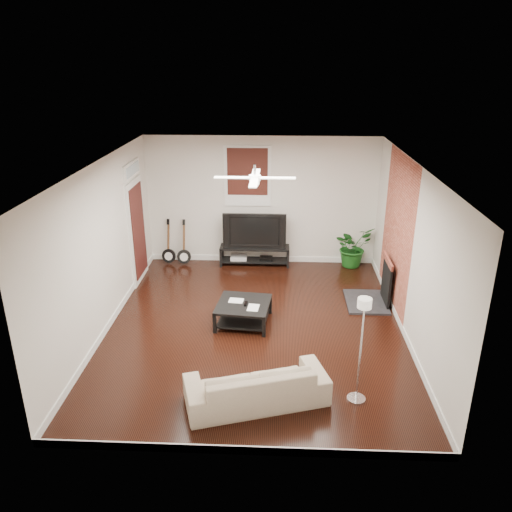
{
  "coord_description": "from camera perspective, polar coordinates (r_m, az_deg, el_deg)",
  "views": [
    {
      "loc": [
        0.37,
        -7.6,
        4.34
      ],
      "look_at": [
        0.0,
        0.4,
        1.15
      ],
      "focal_mm": 35.4,
      "sensor_mm": 36.0,
      "label": 1
    }
  ],
  "objects": [
    {
      "name": "room",
      "position": [
        8.16,
        -0.13,
        0.59
      ],
      "size": [
        5.01,
        6.01,
        2.81
      ],
      "color": "black",
      "rests_on": "ground"
    },
    {
      "name": "brick_accent",
      "position": [
        9.33,
        15.64,
        2.52
      ],
      "size": [
        0.02,
        2.2,
        2.8
      ],
      "primitive_type": "cube",
      "color": "#A34634",
      "rests_on": "floor"
    },
    {
      "name": "fireplace",
      "position": [
        9.61,
        13.4,
        -2.73
      ],
      "size": [
        0.8,
        1.1,
        0.92
      ],
      "primitive_type": "cube",
      "color": "black",
      "rests_on": "floor"
    },
    {
      "name": "window_back",
      "position": [
        10.86,
        -0.96,
        8.99
      ],
      "size": [
        1.0,
        0.06,
        1.3
      ],
      "primitive_type": "cube",
      "color": "black",
      "rests_on": "wall_back"
    },
    {
      "name": "door_left",
      "position": [
        10.39,
        -13.32,
        3.81
      ],
      "size": [
        0.08,
        1.0,
        2.5
      ],
      "primitive_type": "cube",
      "color": "white",
      "rests_on": "wall_left"
    },
    {
      "name": "tv_stand",
      "position": [
        11.18,
        -0.15,
        0.06
      ],
      "size": [
        1.52,
        0.41,
        0.43
      ],
      "primitive_type": "cube",
      "color": "black",
      "rests_on": "floor"
    },
    {
      "name": "tv",
      "position": [
        10.99,
        -0.15,
        3.03
      ],
      "size": [
        1.36,
        0.18,
        0.79
      ],
      "primitive_type": "imported",
      "color": "black",
      "rests_on": "tv_stand"
    },
    {
      "name": "coffee_table",
      "position": [
        8.8,
        -1.42,
        -6.45
      ],
      "size": [
        0.98,
        0.98,
        0.37
      ],
      "primitive_type": "cube",
      "rotation": [
        0.0,
        0.0,
        -0.11
      ],
      "color": "black",
      "rests_on": "floor"
    },
    {
      "name": "sofa",
      "position": [
        6.92,
        0.05,
        -14.29
      ],
      "size": [
        2.01,
        1.25,
        0.55
      ],
      "primitive_type": "imported",
      "rotation": [
        0.0,
        0.0,
        3.44
      ],
      "color": "tan",
      "rests_on": "floor"
    },
    {
      "name": "floor_lamp",
      "position": [
        6.81,
        11.71,
        -10.45
      ],
      "size": [
        0.32,
        0.32,
        1.53
      ],
      "primitive_type": null,
      "rotation": [
        0.0,
        0.0,
        0.3
      ],
      "color": "silver",
      "rests_on": "floor"
    },
    {
      "name": "potted_plant",
      "position": [
        11.24,
        10.87,
        1.07
      ],
      "size": [
        1.07,
        1.04,
        0.9
      ],
      "primitive_type": "imported",
      "rotation": [
        0.0,
        0.0,
        0.58
      ],
      "color": "#165017",
      "rests_on": "floor"
    },
    {
      "name": "guitar_left",
      "position": [
        11.31,
        -9.93,
        1.53
      ],
      "size": [
        0.34,
        0.27,
        1.01
      ],
      "primitive_type": null,
      "rotation": [
        0.0,
        0.0,
        -0.16
      ],
      "color": "black",
      "rests_on": "floor"
    },
    {
      "name": "guitar_right",
      "position": [
        11.21,
        -8.21,
        1.46
      ],
      "size": [
        0.32,
        0.24,
        1.01
      ],
      "primitive_type": null,
      "rotation": [
        0.0,
        0.0,
        -0.06
      ],
      "color": "black",
      "rests_on": "floor"
    },
    {
      "name": "ceiling_fan",
      "position": [
        7.81,
        -0.14,
        8.84
      ],
      "size": [
        1.24,
        1.24,
        0.32
      ],
      "primitive_type": null,
      "color": "white",
      "rests_on": "ceiling"
    }
  ]
}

